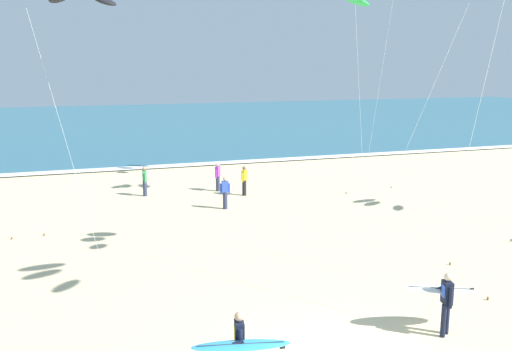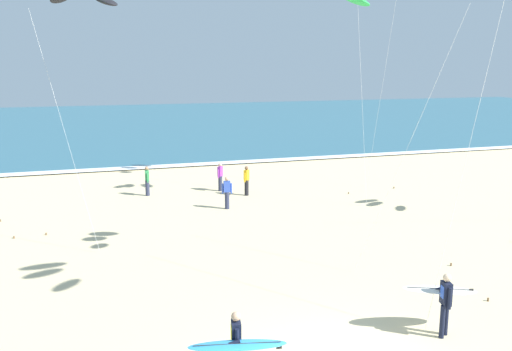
% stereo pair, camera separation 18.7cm
% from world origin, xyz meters
% --- Properties ---
extents(ocean_water, '(160.00, 60.00, 0.08)m').
position_xyz_m(ocean_water, '(0.00, 56.47, 0.04)').
color(ocean_water, '#2D6075').
rests_on(ocean_water, ground).
extents(shoreline_foam, '(160.00, 1.19, 0.01)m').
position_xyz_m(shoreline_foam, '(0.00, 26.77, 0.09)').
color(shoreline_foam, white).
rests_on(shoreline_foam, ocean_water).
extents(surfer_lead, '(2.15, 1.06, 1.71)m').
position_xyz_m(surfer_lead, '(-2.50, 0.03, 1.04)').
color(surfer_lead, black).
rests_on(surfer_lead, ground).
extents(surfer_trailing, '(2.10, 1.13, 1.71)m').
position_xyz_m(surfer_trailing, '(3.25, 0.83, 1.05)').
color(surfer_trailing, black).
rests_on(surfer_trailing, ground).
extents(bystander_purple_top, '(0.36, 0.39, 1.59)m').
position_xyz_m(bystander_purple_top, '(1.82, 18.64, 0.81)').
color(bystander_purple_top, '#2D334C').
rests_on(bystander_purple_top, ground).
extents(bystander_green_top, '(0.22, 0.50, 1.59)m').
position_xyz_m(bystander_green_top, '(-2.16, 18.72, 0.81)').
color(bystander_green_top, '#2D334C').
rests_on(bystander_green_top, ground).
extents(bystander_yellow_top, '(0.37, 0.38, 1.59)m').
position_xyz_m(bystander_yellow_top, '(2.90, 17.18, 0.81)').
color(bystander_yellow_top, black).
rests_on(bystander_yellow_top, ground).
extents(bystander_blue_top, '(0.50, 0.22, 1.59)m').
position_xyz_m(bystander_blue_top, '(1.18, 14.78, 0.81)').
color(bystander_blue_top, '#2D334C').
rests_on(bystander_blue_top, ground).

